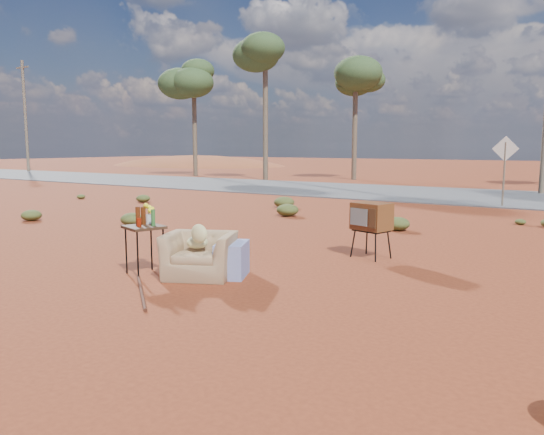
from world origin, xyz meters
The scene contains 13 objects.
ground centered at (0.00, 0.00, 0.00)m, with size 140.00×140.00×0.00m, color maroon.
highway centered at (0.00, 15.00, 0.02)m, with size 140.00×7.00×0.04m, color #565659.
dirt_mound centered at (-30.00, 34.00, 0.00)m, with size 26.00×18.00×2.00m, color #994324.
armchair centered at (-0.52, 0.11, 0.40)m, with size 1.27×1.14×0.85m.
tv_unit centered at (0.99, 2.62, 0.70)m, with size 0.69×0.61×0.94m.
side_table centered at (-1.39, -0.23, 0.75)m, with size 0.64×0.64×1.02m.
rusty_bar centered at (-0.66, -1.02, 0.02)m, with size 0.04×0.04×1.66m, color #4D1E14.
road_sign centered at (1.50, 12.00, 1.50)m, with size 0.78×0.06×2.19m.
eucalyptus_far_left centered at (-18.00, 20.00, 5.94)m, with size 3.20×3.20×7.10m.
eucalyptus_left centered at (-12.00, 19.00, 6.92)m, with size 3.20×3.20×8.10m.
eucalyptus_near_left centered at (-8.00, 22.00, 5.45)m, with size 3.20×3.20×6.60m.
utility_pole_west centered at (-32.00, 17.50, 4.15)m, with size 1.40×0.20×8.00m.
scrub_patch centered at (-0.82, 4.41, 0.14)m, with size 17.49×8.07×0.33m.
Camera 1 is at (4.36, -5.68, 1.88)m, focal length 35.00 mm.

